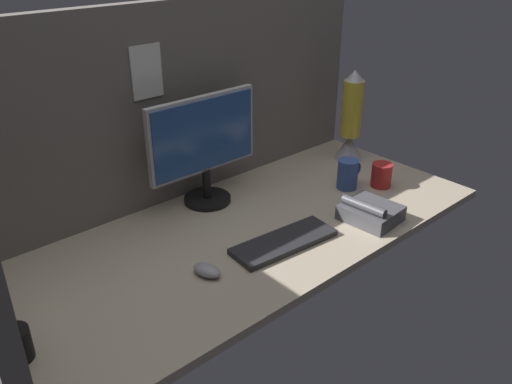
% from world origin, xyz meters
% --- Properties ---
extents(ground_plane, '(1.80, 0.80, 0.03)m').
position_xyz_m(ground_plane, '(0.00, 0.00, -0.01)').
color(ground_plane, tan).
extents(cubicle_wall_back, '(1.80, 0.06, 0.73)m').
position_xyz_m(cubicle_wall_back, '(-0.00, 0.37, 0.37)').
color(cubicle_wall_back, slate).
rests_on(cubicle_wall_back, ground_plane).
extents(monitor, '(0.46, 0.18, 0.41)m').
position_xyz_m(monitor, '(0.04, 0.25, 0.23)').
color(monitor, black).
rests_on(monitor, ground_plane).
extents(keyboard, '(0.38, 0.16, 0.02)m').
position_xyz_m(keyboard, '(0.04, -0.17, 0.01)').
color(keyboard, '#262628').
rests_on(keyboard, ground_plane).
extents(mouse, '(0.08, 0.11, 0.03)m').
position_xyz_m(mouse, '(-0.25, -0.14, 0.02)').
color(mouse, '#99999E').
rests_on(mouse, ground_plane).
extents(mug_black_travel, '(0.08, 0.08, 0.09)m').
position_xyz_m(mug_black_travel, '(-0.81, -0.11, 0.04)').
color(mug_black_travel, black).
rests_on(mug_black_travel, ground_plane).
extents(mug_ceramic_blue, '(0.12, 0.08, 0.12)m').
position_xyz_m(mug_ceramic_blue, '(0.53, -0.04, 0.06)').
color(mug_ceramic_blue, '#38569E').
rests_on(mug_ceramic_blue, ground_plane).
extents(mug_red_plastic, '(0.08, 0.08, 0.10)m').
position_xyz_m(mug_red_plastic, '(0.64, -0.12, 0.05)').
color(mug_red_plastic, red).
rests_on(mug_red_plastic, ground_plane).
extents(lava_lamp, '(0.12, 0.12, 0.41)m').
position_xyz_m(lava_lamp, '(0.77, 0.15, 0.17)').
color(lava_lamp, '#A5A5AD').
rests_on(lava_lamp, ground_plane).
extents(desk_phone, '(0.18, 0.20, 0.09)m').
position_xyz_m(desk_phone, '(0.39, -0.26, 0.03)').
color(desk_phone, '#4C4C51').
rests_on(desk_phone, ground_plane).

